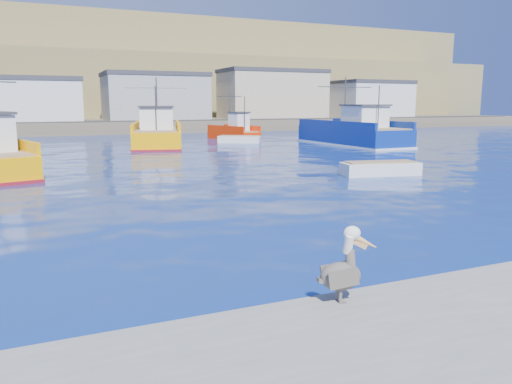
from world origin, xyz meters
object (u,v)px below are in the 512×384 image
at_px(boat_orange, 235,131).
at_px(trawler_blue, 354,133).
at_px(skiff_extra, 239,140).
at_px(skiff_mid, 380,170).
at_px(trawler_yellow_b, 158,135).
at_px(pelican, 343,270).
at_px(skiff_far, 374,138).

bearing_deg(boat_orange, trawler_blue, -56.42).
bearing_deg(skiff_extra, skiff_mid, -93.06).
relative_size(trawler_yellow_b, pelican, 9.32).
height_order(boat_orange, pelican, boat_orange).
bearing_deg(skiff_mid, skiff_extra, 86.94).
height_order(skiff_far, pelican, pelican).
distance_m(trawler_blue, skiff_extra, 11.79).
bearing_deg(trawler_blue, pelican, -124.75).
bearing_deg(trawler_blue, skiff_far, 34.61).
height_order(skiff_far, skiff_extra, skiff_far).
relative_size(trawler_blue, skiff_far, 2.98).
distance_m(boat_orange, skiff_extra, 5.45).
relative_size(skiff_mid, skiff_far, 1.03).
relative_size(trawler_yellow_b, skiff_extra, 2.92).
height_order(boat_orange, skiff_extra, boat_orange).
distance_m(trawler_yellow_b, boat_orange, 11.69).
distance_m(boat_orange, skiff_far, 15.71).
height_order(trawler_blue, skiff_far, trawler_blue).
height_order(trawler_yellow_b, boat_orange, trawler_yellow_b).
relative_size(skiff_far, pelican, 3.23).
xyz_separation_m(trawler_blue, skiff_mid, (-10.90, -18.57, -0.85)).
distance_m(trawler_yellow_b, skiff_extra, 8.76).
distance_m(trawler_yellow_b, trawler_blue, 19.34).
bearing_deg(skiff_extra, pelican, -109.20).
distance_m(boat_orange, skiff_mid, 30.80).
distance_m(skiff_far, pelican, 47.97).
distance_m(trawler_blue, boat_orange, 14.50).
relative_size(trawler_blue, skiff_mid, 2.91).
relative_size(skiff_extra, pelican, 3.19).
relative_size(trawler_blue, pelican, 9.63).
bearing_deg(boat_orange, skiff_far, -32.92).
relative_size(trawler_blue, boat_orange, 1.88).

